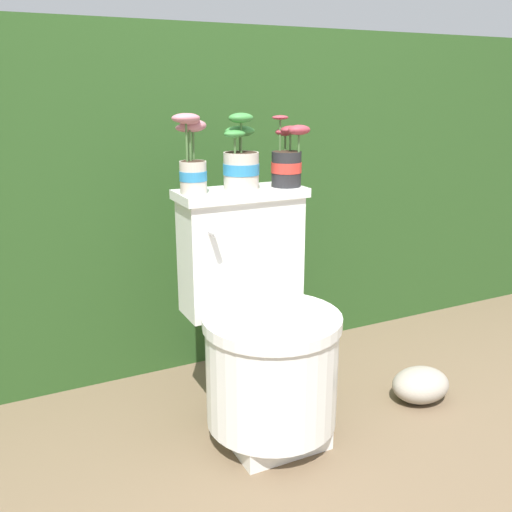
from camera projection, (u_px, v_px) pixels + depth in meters
ground_plane at (295, 428)px, 1.92m from camera, size 12.00×12.00×0.00m
hedge_backdrop at (178, 184)px, 2.71m from camera, size 4.16×1.08×1.33m
toilet at (263, 338)px, 1.84m from camera, size 0.43×0.53×0.79m
potted_plant_left at (192, 157)px, 1.74m from camera, size 0.12×0.10×0.24m
potted_plant_midleft at (241, 162)px, 1.82m from camera, size 0.13×0.12×0.24m
potted_plant_middle at (287, 161)px, 1.87m from camera, size 0.11×0.12×0.23m
garden_stone at (420, 385)px, 2.08m from camera, size 0.22×0.18×0.12m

